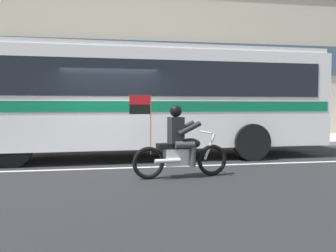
# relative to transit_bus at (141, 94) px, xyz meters

# --- Properties ---
(ground_plane) EXTENTS (60.00, 60.00, 0.00)m
(ground_plane) POSITION_rel_transit_bus_xyz_m (-0.93, -1.19, -1.88)
(ground_plane) COLOR black
(sidewalk_curb) EXTENTS (28.00, 3.80, 0.15)m
(sidewalk_curb) POSITION_rel_transit_bus_xyz_m (-0.93, 3.91, -1.81)
(sidewalk_curb) COLOR #B7B2A8
(sidewalk_curb) RESTS_ON ground_plane
(lane_center_stripe) EXTENTS (26.60, 0.14, 0.01)m
(lane_center_stripe) POSITION_rel_transit_bus_xyz_m (-0.93, -1.79, -1.88)
(lane_center_stripe) COLOR silver
(lane_center_stripe) RESTS_ON ground_plane
(office_building_facade) EXTENTS (28.00, 0.89, 10.72)m
(office_building_facade) POSITION_rel_transit_bus_xyz_m (-0.93, 6.19, 3.49)
(office_building_facade) COLOR #B2A893
(office_building_facade) RESTS_ON ground_plane
(transit_bus) EXTENTS (11.00, 2.96, 3.22)m
(transit_bus) POSITION_rel_transit_bus_xyz_m (0.00, 0.00, 0.00)
(transit_bus) COLOR white
(transit_bus) RESTS_ON ground_plane
(motorcycle_with_rider) EXTENTS (2.19, 0.65, 1.78)m
(motorcycle_with_rider) POSITION_rel_transit_bus_xyz_m (0.48, -3.23, -1.22)
(motorcycle_with_rider) COLOR black
(motorcycle_with_rider) RESTS_ON ground_plane
(fire_hydrant) EXTENTS (0.22, 0.30, 0.75)m
(fire_hydrant) POSITION_rel_transit_bus_xyz_m (4.98, 2.71, -1.36)
(fire_hydrant) COLOR #4C8C3F
(fire_hydrant) RESTS_ON sidewalk_curb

